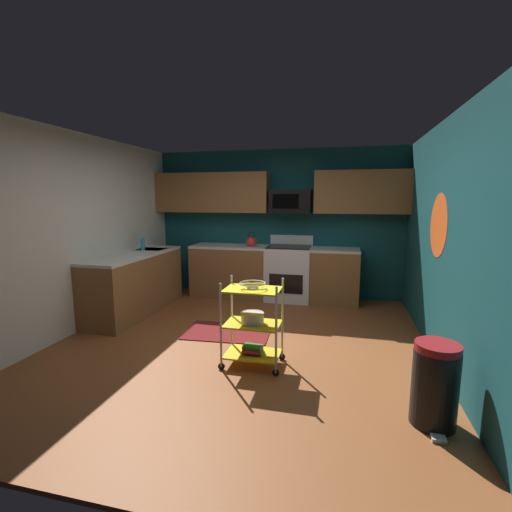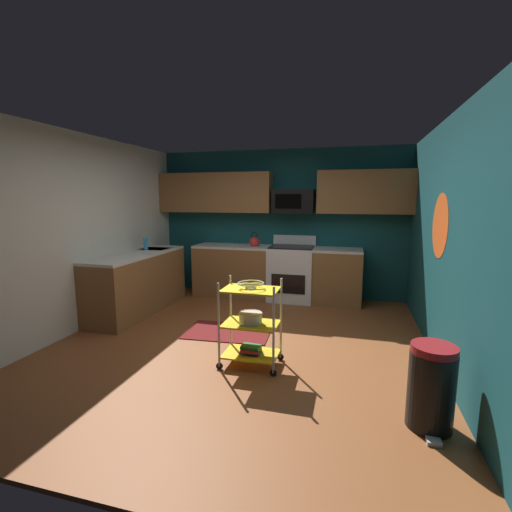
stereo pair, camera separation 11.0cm
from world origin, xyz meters
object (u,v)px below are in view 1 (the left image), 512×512
(book_stack, at_px, (253,349))
(kettle, at_px, (251,242))
(microwave, at_px, (291,201))
(dish_soap_bottle, at_px, (143,244))
(trash_can, at_px, (435,385))
(fruit_bowl, at_px, (253,284))
(oven_range, at_px, (289,272))
(rolling_cart, at_px, (253,324))
(mixing_bowl_large, at_px, (252,318))

(book_stack, height_order, kettle, kettle)
(microwave, relative_size, dish_soap_bottle, 3.50)
(microwave, distance_m, dish_soap_bottle, 2.56)
(book_stack, relative_size, trash_can, 0.31)
(fruit_bowl, distance_m, trash_can, 1.82)
(book_stack, bearing_deg, dish_soap_bottle, 143.69)
(oven_range, height_order, fruit_bowl, oven_range)
(rolling_cart, height_order, mixing_bowl_large, rolling_cart)
(mixing_bowl_large, bearing_deg, dish_soap_bottle, 143.64)
(book_stack, bearing_deg, microwave, 90.10)
(dish_soap_bottle, bearing_deg, mixing_bowl_large, -36.36)
(microwave, height_order, book_stack, microwave)
(oven_range, xyz_separation_m, mixing_bowl_large, (0.00, -2.59, 0.04))
(oven_range, distance_m, trash_can, 3.62)
(oven_range, bearing_deg, dish_soap_bottle, -157.07)
(dish_soap_bottle, distance_m, trash_can, 4.53)
(fruit_bowl, distance_m, mixing_bowl_large, 0.36)
(mixing_bowl_large, height_order, book_stack, mixing_bowl_large)
(fruit_bowl, relative_size, dish_soap_bottle, 1.36)
(kettle, bearing_deg, oven_range, 0.33)
(book_stack, distance_m, dish_soap_bottle, 2.90)
(microwave, distance_m, fruit_bowl, 2.81)
(rolling_cart, relative_size, dish_soap_bottle, 4.57)
(mixing_bowl_large, height_order, trash_can, trash_can)
(fruit_bowl, distance_m, kettle, 2.67)
(book_stack, distance_m, trash_can, 1.75)
(microwave, height_order, kettle, microwave)
(oven_range, height_order, trash_can, oven_range)
(dish_soap_bottle, bearing_deg, trash_can, -30.75)
(book_stack, height_order, trash_can, trash_can)
(microwave, distance_m, kettle, 0.98)
(microwave, bearing_deg, mixing_bowl_large, -89.98)
(dish_soap_bottle, xyz_separation_m, trash_can, (3.85, -2.29, -0.69))
(oven_range, bearing_deg, rolling_cart, -89.90)
(microwave, bearing_deg, rolling_cart, -89.90)
(microwave, xyz_separation_m, rolling_cart, (0.00, -2.69, -1.25))
(mixing_bowl_large, height_order, kettle, kettle)
(kettle, height_order, dish_soap_bottle, kettle)
(rolling_cart, distance_m, mixing_bowl_large, 0.07)
(fruit_bowl, distance_m, book_stack, 0.71)
(fruit_bowl, xyz_separation_m, trash_can, (1.61, -0.65, -0.55))
(mixing_bowl_large, relative_size, kettle, 0.95)
(mixing_bowl_large, distance_m, book_stack, 0.35)
(mixing_bowl_large, xyz_separation_m, book_stack, (0.00, -0.00, -0.35))
(kettle, distance_m, dish_soap_bottle, 1.82)
(oven_range, distance_m, fruit_bowl, 2.62)
(trash_can, bearing_deg, microwave, 115.86)
(book_stack, bearing_deg, mixing_bowl_large, 180.00)
(fruit_bowl, height_order, trash_can, fruit_bowl)
(microwave, xyz_separation_m, book_stack, (0.00, -2.69, -1.53))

